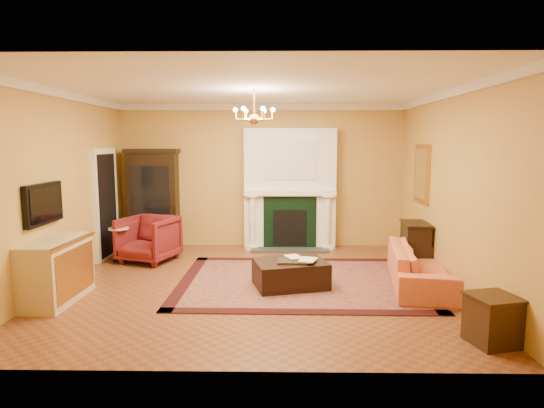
{
  "coord_description": "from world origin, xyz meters",
  "views": [
    {
      "loc": [
        0.38,
        -6.89,
        2.19
      ],
      "look_at": [
        0.26,
        0.3,
        1.23
      ],
      "focal_mm": 30.0,
      "sensor_mm": 36.0,
      "label": 1
    }
  ],
  "objects_px": {
    "coral_sofa": "(420,260)",
    "leather_ottoman": "(290,273)",
    "end_table": "(492,321)",
    "commode": "(56,271)",
    "pedestal_table": "(119,242)",
    "wingback_armchair": "(148,237)",
    "china_cabinet": "(154,201)",
    "console_table": "(415,246)"
  },
  "relations": [
    {
      "from": "coral_sofa",
      "to": "leather_ottoman",
      "type": "distance_m",
      "value": 2.01
    },
    {
      "from": "end_table",
      "to": "coral_sofa",
      "type": "bearing_deg",
      "value": 94.65
    },
    {
      "from": "commode",
      "to": "coral_sofa",
      "type": "height_order",
      "value": "commode"
    },
    {
      "from": "pedestal_table",
      "to": "commode",
      "type": "bearing_deg",
      "value": -94.22
    },
    {
      "from": "wingback_armchair",
      "to": "commode",
      "type": "height_order",
      "value": "wingback_armchair"
    },
    {
      "from": "china_cabinet",
      "to": "pedestal_table",
      "type": "bearing_deg",
      "value": -106.64
    },
    {
      "from": "wingback_armchair",
      "to": "commode",
      "type": "distance_m",
      "value": 2.28
    },
    {
      "from": "pedestal_table",
      "to": "commode",
      "type": "relative_size",
      "value": 0.56
    },
    {
      "from": "china_cabinet",
      "to": "wingback_armchair",
      "type": "xyz_separation_m",
      "value": [
        0.19,
        -1.12,
        -0.53
      ]
    },
    {
      "from": "pedestal_table",
      "to": "end_table",
      "type": "bearing_deg",
      "value": -32.4
    },
    {
      "from": "end_table",
      "to": "console_table",
      "type": "height_order",
      "value": "console_table"
    },
    {
      "from": "commode",
      "to": "leather_ottoman",
      "type": "xyz_separation_m",
      "value": [
        3.28,
        0.68,
        -0.22
      ]
    },
    {
      "from": "pedestal_table",
      "to": "commode",
      "type": "height_order",
      "value": "commode"
    },
    {
      "from": "console_table",
      "to": "leather_ottoman",
      "type": "relative_size",
      "value": 0.74
    },
    {
      "from": "china_cabinet",
      "to": "pedestal_table",
      "type": "relative_size",
      "value": 3.04
    },
    {
      "from": "coral_sofa",
      "to": "end_table",
      "type": "bearing_deg",
      "value": -165.92
    },
    {
      "from": "wingback_armchair",
      "to": "china_cabinet",
      "type": "bearing_deg",
      "value": 118.89
    },
    {
      "from": "pedestal_table",
      "to": "end_table",
      "type": "relative_size",
      "value": 1.26
    },
    {
      "from": "pedestal_table",
      "to": "commode",
      "type": "distance_m",
      "value": 2.09
    },
    {
      "from": "wingback_armchair",
      "to": "pedestal_table",
      "type": "distance_m",
      "value": 0.53
    },
    {
      "from": "china_cabinet",
      "to": "console_table",
      "type": "bearing_deg",
      "value": -18.2
    },
    {
      "from": "pedestal_table",
      "to": "leather_ottoman",
      "type": "bearing_deg",
      "value": -24.07
    },
    {
      "from": "coral_sofa",
      "to": "commode",
      "type": "bearing_deg",
      "value": 107.77
    },
    {
      "from": "china_cabinet",
      "to": "end_table",
      "type": "xyz_separation_m",
      "value": [
        4.97,
        -4.58,
        -0.74
      ]
    },
    {
      "from": "pedestal_table",
      "to": "coral_sofa",
      "type": "relative_size",
      "value": 0.31
    },
    {
      "from": "coral_sofa",
      "to": "china_cabinet",
      "type": "bearing_deg",
      "value": 71.72
    },
    {
      "from": "pedestal_table",
      "to": "wingback_armchair",
      "type": "bearing_deg",
      "value": 11.29
    },
    {
      "from": "commode",
      "to": "coral_sofa",
      "type": "distance_m",
      "value": 5.34
    },
    {
      "from": "pedestal_table",
      "to": "console_table",
      "type": "height_order",
      "value": "console_table"
    },
    {
      "from": "china_cabinet",
      "to": "wingback_armchair",
      "type": "distance_m",
      "value": 1.25
    },
    {
      "from": "commode",
      "to": "pedestal_table",
      "type": "bearing_deg",
      "value": 87.68
    },
    {
      "from": "commode",
      "to": "console_table",
      "type": "distance_m",
      "value": 5.8
    },
    {
      "from": "wingback_armchair",
      "to": "console_table",
      "type": "height_order",
      "value": "wingback_armchair"
    },
    {
      "from": "commode",
      "to": "coral_sofa",
      "type": "xyz_separation_m",
      "value": [
        5.28,
        0.77,
        -0.03
      ]
    },
    {
      "from": "china_cabinet",
      "to": "console_table",
      "type": "height_order",
      "value": "china_cabinet"
    },
    {
      "from": "pedestal_table",
      "to": "commode",
      "type": "xyz_separation_m",
      "value": [
        -0.15,
        -2.08,
        0.06
      ]
    },
    {
      "from": "coral_sofa",
      "to": "leather_ottoman",
      "type": "relative_size",
      "value": 1.99
    },
    {
      "from": "wingback_armchair",
      "to": "commode",
      "type": "xyz_separation_m",
      "value": [
        -0.67,
        -2.18,
        -0.03
      ]
    },
    {
      "from": "commode",
      "to": "leather_ottoman",
      "type": "height_order",
      "value": "commode"
    },
    {
      "from": "commode",
      "to": "wingback_armchair",
      "type": "bearing_deg",
      "value": 74.87
    },
    {
      "from": "wingback_armchair",
      "to": "coral_sofa",
      "type": "height_order",
      "value": "wingback_armchair"
    },
    {
      "from": "commode",
      "to": "leather_ottoman",
      "type": "relative_size",
      "value": 1.11
    }
  ]
}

